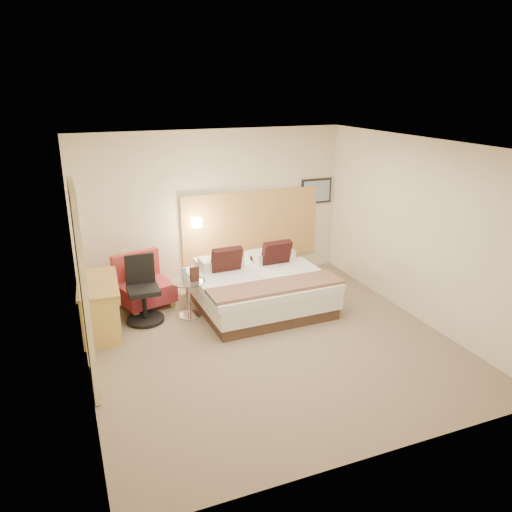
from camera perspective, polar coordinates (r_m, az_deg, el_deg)
name	(u,v)px	position (r m, az deg, el deg)	size (l,w,h in m)	color
floor	(269,341)	(7.10, 1.46, -9.68)	(4.80, 5.00, 0.02)	#796852
ceiling	(270,144)	(6.27, 1.67, 12.70)	(4.80, 5.00, 0.02)	white
wall_back	(213,208)	(8.83, -4.89, 5.53)	(4.80, 0.02, 2.70)	beige
wall_front	(382,332)	(4.54, 14.26, -8.45)	(4.80, 0.02, 2.70)	beige
wall_left	(76,273)	(6.08, -19.84, -1.86)	(0.02, 5.00, 2.70)	beige
wall_right	(419,230)	(7.79, 18.09, 2.81)	(0.02, 5.00, 2.70)	beige
headboard_panel	(251,226)	(9.12, -0.53, 3.43)	(2.60, 0.04, 1.30)	tan
art_frame	(316,191)	(9.54, 6.91, 7.39)	(0.62, 0.03, 0.47)	black
art_canvas	(317,191)	(9.52, 6.97, 7.36)	(0.54, 0.01, 0.39)	#758CA1
lamp_arm	(196,222)	(8.71, -6.89, 3.90)	(0.02, 0.02, 0.12)	silver
lamp_shade	(197,223)	(8.65, -6.78, 3.81)	(0.15, 0.15, 0.15)	#FFEDC6
curtain	(84,291)	(5.89, -19.09, -3.80)	(0.06, 0.90, 2.42)	beige
bottle_a	(184,274)	(7.62, -8.19, -2.07)	(0.06, 0.06, 0.21)	#9ACBEF
menu_folder	(194,274)	(7.58, -7.05, -2.05)	(0.14, 0.05, 0.23)	#361D16
bed	(258,287)	(8.01, 0.26, -3.59)	(2.06, 2.00, 0.98)	#432D21
lounge_chair	(143,286)	(8.24, -12.78, -3.32)	(0.97, 0.90, 0.84)	tan
side_table	(189,297)	(7.73, -7.67, -4.62)	(0.55, 0.55, 0.58)	silver
desk	(100,292)	(7.46, -17.38, -3.97)	(0.63, 1.25, 0.76)	#A58040
desk_chair	(143,295)	(7.69, -12.76, -4.37)	(0.57, 0.57, 1.00)	black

